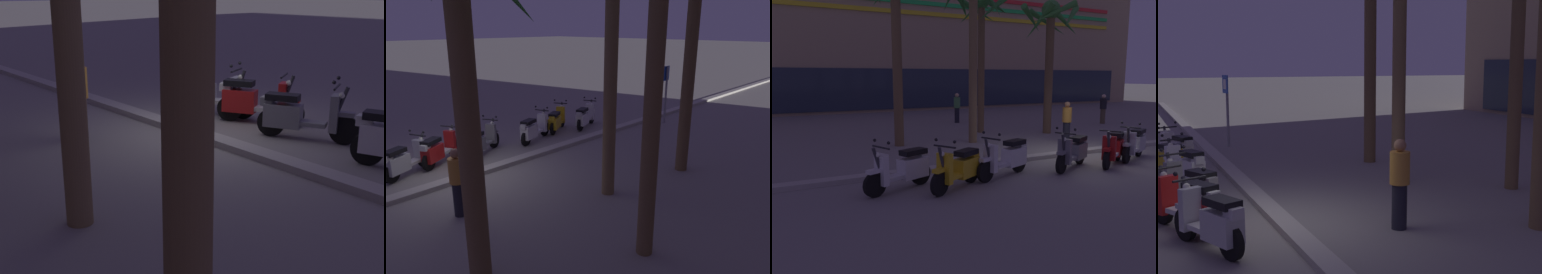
{
  "view_description": "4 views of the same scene",
  "coord_description": "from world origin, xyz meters",
  "views": [
    {
      "loc": [
        -7.02,
        6.12,
        2.68
      ],
      "look_at": [
        -2.13,
        2.05,
        0.8
      ],
      "focal_mm": 47.41,
      "sensor_mm": 36.0,
      "label": 1
    },
    {
      "loc": [
        4.69,
        8.86,
        4.0
      ],
      "look_at": [
        -2.63,
        1.98,
        0.97
      ],
      "focal_mm": 34.57,
      "sensor_mm": 36.0,
      "label": 2
    },
    {
      "loc": [
        -8.52,
        -8.58,
        2.46
      ],
      "look_at": [
        -3.97,
        0.41,
        0.82
      ],
      "focal_mm": 34.79,
      "sensor_mm": 36.0,
      "label": 3
    },
    {
      "loc": [
        8.75,
        -2.22,
        2.77
      ],
      "look_at": [
        -3.68,
        3.15,
        0.89
      ],
      "focal_mm": 49.42,
      "sensor_mm": 36.0,
      "label": 4
    }
  ],
  "objects": [
    {
      "name": "scooter_grey_last_in_row",
      "position": [
        -1.39,
        -1.1,
        0.45
      ],
      "size": [
        1.71,
        0.96,
        1.17
      ],
      "color": "black",
      "rests_on": "ground"
    },
    {
      "name": "scooter_silver_tail_end",
      "position": [
        1.03,
        -1.1,
        0.46
      ],
      "size": [
        1.67,
        0.89,
        1.17
      ],
      "color": "black",
      "rests_on": "ground"
    },
    {
      "name": "pedestrian_strolling_near_curb",
      "position": [
        1.14,
        1.98,
        0.8
      ],
      "size": [
        0.34,
        0.34,
        1.54
      ],
      "color": "black",
      "rests_on": "ground"
    },
    {
      "name": "scooter_white_mid_rear",
      "position": [
        -3.46,
        -0.98,
        0.46
      ],
      "size": [
        1.79,
        0.85,
        1.17
      ],
      "color": "black",
      "rests_on": "ground"
    },
    {
      "name": "scooter_yellow_gap_after_mid",
      "position": [
        -4.97,
        -1.35,
        0.45
      ],
      "size": [
        1.55,
        0.96,
        1.17
      ],
      "color": "black",
      "rests_on": "ground"
    },
    {
      "name": "scooter_red_lead_nearest",
      "position": [
        -0.05,
        -1.29,
        0.46
      ],
      "size": [
        1.64,
        0.98,
        1.04
      ],
      "color": "black",
      "rests_on": "ground"
    },
    {
      "name": "crossing_sign",
      "position": [
        -9.08,
        0.99,
        1.5
      ],
      "size": [
        0.6,
        0.14,
        2.4
      ],
      "color": "#939399",
      "rests_on": "ground"
    },
    {
      "name": "ground_plane",
      "position": [
        0.0,
        0.0,
        0.0
      ],
      "size": [
        200.0,
        200.0,
        0.0
      ],
      "primitive_type": "plane",
      "color": "gray"
    },
    {
      "name": "scooter_white_mid_front",
      "position": [
        -6.11,
        -0.9,
        0.46
      ],
      "size": [
        1.68,
        0.84,
        1.17
      ],
      "color": "black",
      "rests_on": "ground"
    },
    {
      "name": "curb_strip",
      "position": [
        0.0,
        0.23,
        0.06
      ],
      "size": [
        60.0,
        0.36,
        0.12
      ],
      "primitive_type": "cube",
      "color": "#ADA89E",
      "rests_on": "ground"
    }
  ]
}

